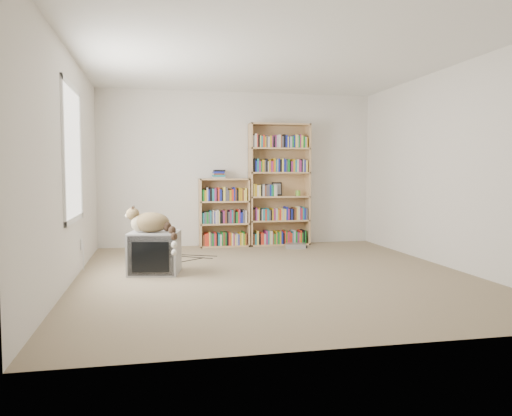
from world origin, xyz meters
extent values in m
cube|color=gray|center=(0.00, 0.00, 0.00)|extent=(4.50, 5.00, 0.01)
cube|color=silver|center=(0.00, 2.50, 1.25)|extent=(4.50, 0.02, 2.50)
cube|color=silver|center=(0.00, -2.50, 1.25)|extent=(4.50, 0.02, 2.50)
cube|color=silver|center=(-2.25, 0.00, 1.25)|extent=(0.02, 5.00, 2.50)
cube|color=silver|center=(2.25, 0.00, 1.25)|extent=(0.02, 5.00, 2.50)
cube|color=white|center=(0.00, 0.00, 2.50)|extent=(4.50, 5.00, 0.02)
cube|color=white|center=(-2.24, 0.20, 1.40)|extent=(0.02, 1.22, 1.52)
cube|color=#959597|center=(-1.37, 0.34, 0.25)|extent=(0.65, 0.61, 0.49)
cube|color=black|center=(-1.41, 0.10, 0.25)|extent=(0.52, 0.12, 0.45)
cube|color=black|center=(-1.41, 0.09, 0.24)|extent=(0.42, 0.09, 0.35)
cube|color=black|center=(-1.35, 0.45, 0.24)|extent=(0.39, 0.34, 0.30)
ellipsoid|color=#3B2A18|center=(-1.40, 0.31, 0.61)|extent=(0.46, 0.34, 0.24)
ellipsoid|color=#3B2A18|center=(-1.29, 0.29, 0.60)|extent=(0.22, 0.24, 0.17)
ellipsoid|color=tan|center=(-1.55, 0.31, 0.60)|extent=(0.19, 0.19, 0.19)
ellipsoid|color=#3B2A18|center=(-1.61, 0.33, 0.71)|extent=(0.17, 0.16, 0.14)
sphere|color=beige|center=(-1.67, 0.34, 0.69)|extent=(0.07, 0.07, 0.06)
cone|color=black|center=(-1.61, 0.30, 0.78)|extent=(0.06, 0.07, 0.07)
cone|color=black|center=(-1.60, 0.38, 0.78)|extent=(0.06, 0.07, 0.07)
cube|color=#A67E53|center=(0.16, 2.34, 0.99)|extent=(0.03, 0.30, 1.99)
cube|color=#A67E53|center=(1.13, 2.34, 0.99)|extent=(0.02, 0.30, 1.99)
cube|color=#A67E53|center=(0.65, 2.48, 0.99)|extent=(0.99, 0.03, 1.99)
cube|color=#A67E53|center=(0.65, 2.34, 1.97)|extent=(0.99, 0.30, 0.02)
cube|color=#A67E53|center=(0.65, 2.34, 0.01)|extent=(0.99, 0.30, 0.03)
cube|color=#A67E53|center=(0.65, 2.34, 0.40)|extent=(0.99, 0.30, 0.03)
cube|color=#A67E53|center=(0.65, 2.34, 0.80)|extent=(0.99, 0.30, 0.02)
cube|color=#A67E53|center=(0.65, 2.34, 1.19)|extent=(0.99, 0.30, 0.02)
cube|color=#A67E53|center=(0.65, 2.34, 1.58)|extent=(0.99, 0.30, 0.02)
cube|color=red|center=(0.65, 2.34, 0.12)|extent=(0.91, 0.24, 0.19)
cube|color=#17229B|center=(0.65, 2.34, 0.51)|extent=(0.91, 0.24, 0.19)
cube|color=#157725|center=(0.65, 2.34, 0.90)|extent=(0.91, 0.24, 0.19)
cube|color=beige|center=(0.65, 2.34, 1.30)|extent=(0.91, 0.24, 0.19)
cube|color=black|center=(0.65, 2.34, 1.69)|extent=(0.91, 0.24, 0.19)
cube|color=#A67E53|center=(-0.65, 2.34, 0.55)|extent=(0.02, 0.30, 1.10)
cube|color=#A67E53|center=(0.12, 2.34, 0.55)|extent=(0.02, 0.30, 1.10)
cube|color=#A67E53|center=(-0.27, 2.48, 0.55)|extent=(0.80, 0.03, 1.10)
cube|color=#A67E53|center=(-0.27, 2.34, 1.08)|extent=(0.80, 0.30, 0.02)
cube|color=#A67E53|center=(-0.27, 2.34, 0.01)|extent=(0.80, 0.30, 0.03)
cube|color=#A67E53|center=(-0.27, 2.34, 0.37)|extent=(0.80, 0.30, 0.03)
cube|color=#A67E53|center=(-0.27, 2.34, 0.73)|extent=(0.80, 0.30, 0.02)
cube|color=red|center=(-0.27, 2.34, 0.12)|extent=(0.72, 0.24, 0.19)
cube|color=#17229B|center=(-0.27, 2.34, 0.48)|extent=(0.72, 0.24, 0.19)
cube|color=#157725|center=(-0.27, 2.34, 0.83)|extent=(0.72, 0.24, 0.19)
cube|color=red|center=(-0.36, 2.33, 1.17)|extent=(0.20, 0.26, 0.14)
cylinder|color=#6EAF32|center=(0.96, 2.34, 0.85)|extent=(0.08, 0.08, 0.09)
cube|color=black|center=(0.63, 2.44, 0.92)|extent=(0.17, 0.05, 0.22)
cube|color=#ABABB0|center=(0.81, 1.92, 0.04)|extent=(0.35, 0.29, 0.07)
cube|color=silver|center=(-2.24, 0.69, 0.32)|extent=(0.01, 0.08, 0.13)
camera|label=1|loc=(-1.35, -5.61, 1.18)|focal=35.00mm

